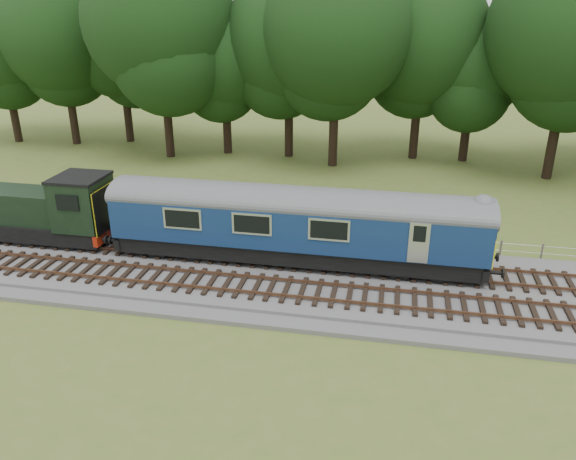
# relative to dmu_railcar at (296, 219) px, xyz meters

# --- Properties ---
(ground) EXTENTS (120.00, 120.00, 0.00)m
(ground) POSITION_rel_dmu_railcar_xyz_m (0.15, -1.40, -2.61)
(ground) COLOR #4F6A27
(ground) RESTS_ON ground
(ballast) EXTENTS (70.00, 7.00, 0.35)m
(ballast) POSITION_rel_dmu_railcar_xyz_m (0.15, -1.40, -2.43)
(ballast) COLOR #4C4C4F
(ballast) RESTS_ON ground
(track_north) EXTENTS (67.20, 2.40, 0.21)m
(track_north) POSITION_rel_dmu_railcar_xyz_m (0.15, -0.00, -2.19)
(track_north) COLOR black
(track_north) RESTS_ON ballast
(track_south) EXTENTS (67.20, 2.40, 0.21)m
(track_south) POSITION_rel_dmu_railcar_xyz_m (0.15, -3.00, -2.19)
(track_south) COLOR black
(track_south) RESTS_ON ballast
(fence) EXTENTS (64.00, 0.12, 1.00)m
(fence) POSITION_rel_dmu_railcar_xyz_m (0.15, 3.10, -2.61)
(fence) COLOR #6B6054
(fence) RESTS_ON ground
(tree_line) EXTENTS (70.00, 8.00, 18.00)m
(tree_line) POSITION_rel_dmu_railcar_xyz_m (0.15, 20.60, -2.61)
(tree_line) COLOR black
(tree_line) RESTS_ON ground
(dmu_railcar) EXTENTS (18.05, 2.86, 3.88)m
(dmu_railcar) POSITION_rel_dmu_railcar_xyz_m (0.00, 0.00, 0.00)
(dmu_railcar) COLOR black
(dmu_railcar) RESTS_ON ground
(shunter_loco) EXTENTS (8.91, 2.60, 3.38)m
(shunter_loco) POSITION_rel_dmu_railcar_xyz_m (-13.93, 0.00, -0.63)
(shunter_loco) COLOR black
(shunter_loco) RESTS_ON ground
(worker) EXTENTS (0.84, 0.83, 1.95)m
(worker) POSITION_rel_dmu_railcar_xyz_m (-8.22, -0.67, -1.28)
(worker) COLOR #DA420B
(worker) RESTS_ON ballast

